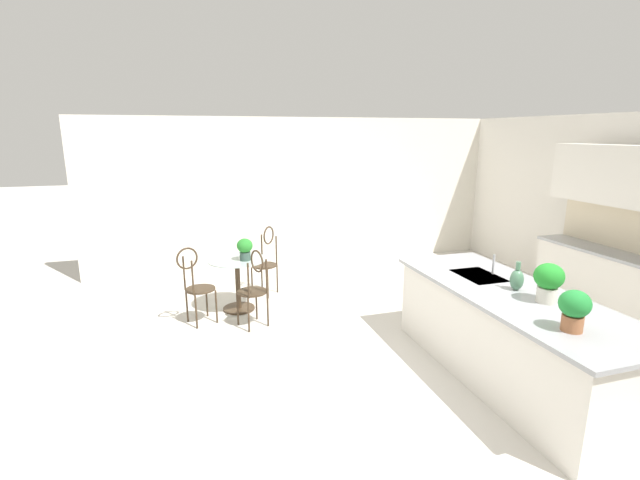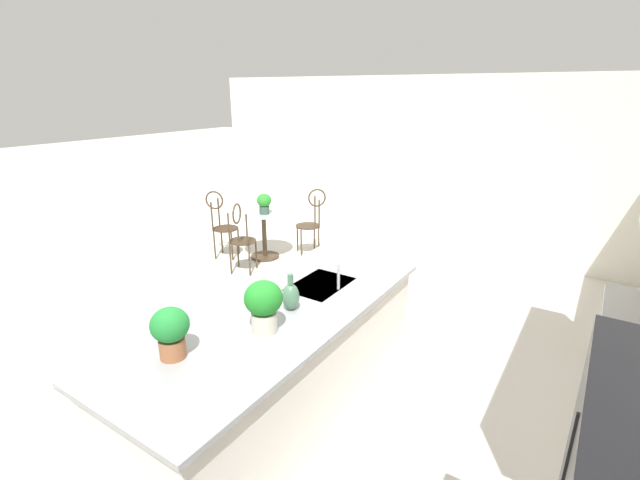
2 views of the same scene
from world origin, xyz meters
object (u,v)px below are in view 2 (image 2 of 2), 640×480
(bistro_table, at_px, (264,230))
(chair_by_island, at_px, (222,221))
(chair_near_window, at_px, (241,235))
(potted_plant_counter_near, at_px, (264,303))
(vase_on_counter, at_px, (291,296))
(chair_toward_desk, at_px, (311,219))
(potted_plant_counter_far, at_px, (170,330))
(potted_plant_on_table, at_px, (264,202))

(bistro_table, height_order, chair_by_island, chair_by_island)
(chair_near_window, distance_m, potted_plant_counter_near, 3.30)
(potted_plant_counter_near, height_order, vase_on_counter, potted_plant_counter_near)
(chair_by_island, relative_size, chair_toward_desk, 1.00)
(chair_by_island, relative_size, vase_on_counter, 3.62)
(chair_by_island, xyz_separation_m, chair_toward_desk, (-0.87, 1.07, 0.00))
(bistro_table, bearing_deg, potted_plant_counter_far, 32.56)
(bistro_table, relative_size, chair_near_window, 0.77)
(chair_by_island, height_order, potted_plant_counter_near, potted_plant_counter_near)
(chair_toward_desk, bearing_deg, vase_on_counter, 31.99)
(potted_plant_on_table, height_order, potted_plant_counter_far, potted_plant_counter_far)
(chair_near_window, height_order, potted_plant_on_table, same)
(potted_plant_counter_far, bearing_deg, potted_plant_counter_near, 153.67)
(potted_plant_on_table, bearing_deg, chair_toward_desk, 148.34)
(chair_near_window, xyz_separation_m, chair_toward_desk, (-1.20, 0.37, 0.00))
(potted_plant_counter_near, bearing_deg, chair_by_island, -130.30)
(bistro_table, distance_m, chair_by_island, 0.66)
(chair_by_island, distance_m, potted_plant_counter_far, 4.22)
(potted_plant_on_table, distance_m, potted_plant_counter_far, 3.97)
(chair_near_window, xyz_separation_m, potted_plant_counter_far, (2.81, 2.08, 0.54))
(chair_near_window, xyz_separation_m, vase_on_counter, (1.91, 2.31, 0.46))
(potted_plant_on_table, bearing_deg, bistro_table, -132.04)
(bistro_table, distance_m, potted_plant_counter_far, 4.15)
(bistro_table, xyz_separation_m, chair_by_island, (0.32, -0.57, 0.13))
(chair_toward_desk, relative_size, potted_plant_counter_far, 3.14)
(vase_on_counter, bearing_deg, chair_near_window, -129.52)
(bistro_table, relative_size, vase_on_counter, 2.78)
(chair_toward_desk, bearing_deg, potted_plant_on_table, -31.66)
(chair_near_window, bearing_deg, vase_on_counter, 50.48)
(potted_plant_counter_far, bearing_deg, vase_on_counter, 165.39)
(bistro_table, bearing_deg, chair_near_window, 11.43)
(chair_toward_desk, height_order, vase_on_counter, vase_on_counter)
(potted_plant_on_table, distance_m, potted_plant_counter_near, 3.69)
(vase_on_counter, bearing_deg, potted_plant_counter_far, -14.61)
(vase_on_counter, bearing_deg, chair_by_island, -126.59)
(chair_toward_desk, height_order, potted_plant_counter_near, potted_plant_counter_near)
(chair_near_window, distance_m, chair_by_island, 0.77)
(chair_by_island, distance_m, chair_toward_desk, 1.38)
(potted_plant_counter_near, bearing_deg, potted_plant_counter_far, -26.33)
(potted_plant_counter_near, bearing_deg, bistro_table, -139.53)
(chair_toward_desk, distance_m, potted_plant_counter_near, 4.02)
(bistro_table, xyz_separation_m, chair_near_window, (0.65, 0.13, 0.13))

